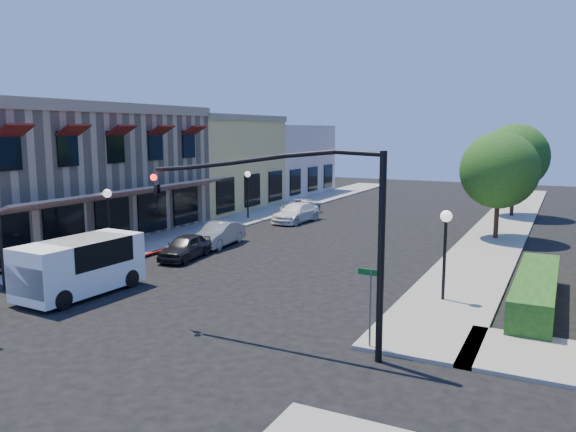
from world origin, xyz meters
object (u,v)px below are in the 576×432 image
at_px(parked_car_b, 219,234).
at_px(parked_car_d, 300,207).
at_px(street_name_sign, 371,295).
at_px(parked_car_c, 296,213).
at_px(white_van, 79,263).
at_px(parked_car_a, 186,247).
at_px(street_tree_a, 499,170).
at_px(lamppost_right_near, 446,232).
at_px(street_tree_b, 515,157).
at_px(lamppost_right_far, 496,191).
at_px(lamppost_left_near, 108,205).
at_px(lamppost_left_far, 248,183).
at_px(signal_mast_arm, 311,215).

xyz_separation_m(parked_car_b, parked_car_d, (-1.11, 13.09, -0.08)).
xyz_separation_m(street_name_sign, parked_car_c, (-12.30, 20.33, -1.03)).
height_order(white_van, parked_car_a, white_van).
bearing_deg(white_van, street_tree_a, 55.26).
relative_size(street_name_sign, lamppost_right_near, 0.70).
bearing_deg(street_tree_b, street_tree_a, -90.00).
bearing_deg(parked_car_c, parked_car_a, -84.73).
bearing_deg(street_tree_b, lamppost_right_far, -92.15).
xyz_separation_m(parked_car_c, parked_car_d, (-1.40, 3.58, -0.08)).
bearing_deg(lamppost_left_near, lamppost_left_far, 90.00).
bearing_deg(lamppost_left_near, street_tree_b, 54.21).
height_order(street_tree_b, lamppost_left_near, street_tree_b).
height_order(parked_car_a, parked_car_d, parked_car_a).
distance_m(signal_mast_arm, parked_car_b, 16.26).
distance_m(lamppost_right_near, parked_car_a, 13.55).
relative_size(lamppost_right_far, parked_car_b, 0.88).
bearing_deg(lamppost_right_near, street_tree_b, 89.28).
relative_size(street_tree_a, white_van, 1.26).
xyz_separation_m(parked_car_b, parked_car_c, (0.29, 9.51, -0.00)).
relative_size(street_tree_b, parked_car_b, 1.72).
bearing_deg(parked_car_d, lamppost_left_far, -120.26).
height_order(lamppost_left_far, lamppost_right_near, same).
relative_size(lamppost_right_near, white_van, 0.70).
distance_m(signal_mast_arm, street_name_sign, 2.98).
relative_size(white_van, parked_car_d, 1.20).
height_order(street_tree_a, lamppost_right_near, street_tree_a).
relative_size(street_tree_a, parked_car_c, 1.40).
height_order(lamppost_left_far, parked_car_b, lamppost_left_far).
relative_size(white_van, parked_car_b, 1.26).
bearing_deg(lamppost_right_far, signal_mast_arm, -96.70).
height_order(signal_mast_arm, lamppost_left_far, signal_mast_arm).
bearing_deg(lamppost_right_far, lamppost_right_near, -90.00).
xyz_separation_m(street_tree_b, white_van, (-13.54, -29.52, -3.26)).
height_order(street_tree_b, parked_car_c, street_tree_b).
relative_size(street_tree_a, signal_mast_arm, 0.81).
distance_m(lamppost_right_near, parked_car_c, 19.81).
bearing_deg(parked_car_d, parked_car_b, -86.19).
xyz_separation_m(lamppost_left_near, lamppost_right_near, (17.00, 0.00, 0.00)).
relative_size(lamppost_left_far, lamppost_right_near, 1.00).
bearing_deg(street_tree_a, lamppost_right_far, 98.53).
distance_m(street_name_sign, lamppost_right_near, 5.98).
bearing_deg(parked_car_b, lamppost_right_near, -25.22).
distance_m(street_tree_a, lamppost_left_far, 17.36).
height_order(white_van, parked_car_b, white_van).
bearing_deg(street_tree_a, parked_car_c, 177.77).
bearing_deg(lamppost_left_near, street_tree_a, 38.98).
distance_m(street_tree_a, parked_car_d, 15.96).
height_order(signal_mast_arm, parked_car_a, signal_mast_arm).
distance_m(street_tree_a, lamppost_right_far, 2.49).
relative_size(lamppost_left_near, parked_car_d, 0.84).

